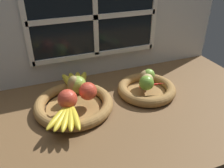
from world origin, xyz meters
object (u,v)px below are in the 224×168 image
at_px(fruit_bowl_right, 146,89).
at_px(lime_near, 146,83).
at_px(apple_green_back, 77,85).
at_px(potato_large, 147,80).
at_px(chili_pepper, 153,85).
at_px(fruit_bowl_left, 74,105).
at_px(potato_back, 147,75).
at_px(pear_brown, 74,85).
at_px(apple_red_right, 88,91).
at_px(banana_bunch_front, 67,116).
at_px(apple_red_front, 68,99).
at_px(lime_far, 149,75).
at_px(banana_bunch_back, 76,82).

relative_size(fruit_bowl_right, lime_near, 4.10).
height_order(apple_green_back, potato_large, apple_green_back).
xyz_separation_m(apple_green_back, potato_large, (0.31, -0.05, -0.01)).
relative_size(potato_large, chili_pepper, 0.59).
relative_size(fruit_bowl_left, potato_back, 4.90).
height_order(apple_green_back, pear_brown, pear_brown).
bearing_deg(apple_red_right, apple_green_back, 113.25).
xyz_separation_m(pear_brown, chili_pepper, (0.35, -0.08, -0.03)).
bearing_deg(banana_bunch_front, potato_large, 16.41).
distance_m(apple_red_front, potato_back, 0.40).
xyz_separation_m(apple_green_back, lime_far, (0.34, -0.02, -0.01)).
distance_m(lime_near, chili_pepper, 0.05).
distance_m(fruit_bowl_right, apple_red_front, 0.38).
height_order(apple_red_right, apple_red_front, apple_red_front).
bearing_deg(apple_green_back, banana_bunch_back, 84.29).
bearing_deg(pear_brown, banana_bunch_back, 71.36).
relative_size(apple_red_front, chili_pepper, 0.63).
bearing_deg(banana_bunch_front, lime_far, 19.77).
relative_size(apple_green_back, apple_red_front, 0.98).
xyz_separation_m(pear_brown, potato_large, (0.33, -0.05, -0.02)).
bearing_deg(fruit_bowl_right, banana_bunch_front, -163.59).
distance_m(apple_red_front, banana_bunch_front, 0.08).
bearing_deg(lime_far, potato_back, 152.74).
bearing_deg(lime_far, apple_red_right, -171.49).
height_order(apple_red_right, potato_back, apple_red_right).
bearing_deg(apple_red_right, lime_far, 8.51).
height_order(pear_brown, banana_bunch_front, pear_brown).
distance_m(fruit_bowl_left, lime_far, 0.38).
bearing_deg(banana_bunch_front, fruit_bowl_left, 66.60).
height_order(potato_back, lime_far, lime_far).
relative_size(apple_red_front, lime_near, 1.17).
xyz_separation_m(fruit_bowl_right, pear_brown, (-0.33, 0.05, 0.07)).
relative_size(apple_red_right, lime_near, 1.14).
bearing_deg(potato_large, banana_bunch_front, -163.59).
relative_size(fruit_bowl_left, apple_red_front, 4.30).
height_order(banana_bunch_front, lime_near, lime_near).
xyz_separation_m(banana_bunch_front, lime_near, (0.37, 0.08, 0.02)).
height_order(fruit_bowl_right, lime_near, lime_near).
bearing_deg(pear_brown, chili_pepper, -12.40).
height_order(apple_green_back, apple_red_front, apple_red_front).
bearing_deg(apple_green_back, potato_back, -2.07).
distance_m(apple_green_back, pear_brown, 0.02).
distance_m(apple_red_front, lime_near, 0.35).
bearing_deg(fruit_bowl_left, potato_back, 6.34).
bearing_deg(banana_bunch_front, apple_red_front, 74.44).
xyz_separation_m(apple_red_right, lime_near, (0.26, -0.02, -0.00)).
height_order(pear_brown, potato_large, pear_brown).
bearing_deg(lime_near, potato_back, 61.02).
height_order(banana_bunch_back, lime_near, lime_near).
bearing_deg(potato_back, chili_pepper, -91.47).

